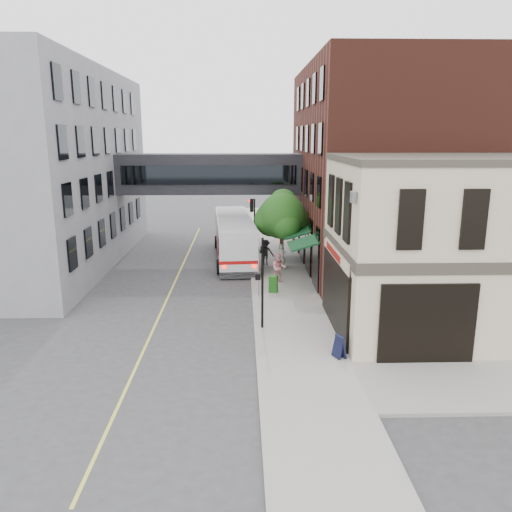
{
  "coord_description": "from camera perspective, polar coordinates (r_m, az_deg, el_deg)",
  "views": [
    {
      "loc": [
        -0.56,
        -21.03,
        9.32
      ],
      "look_at": [
        0.12,
        3.15,
        3.49
      ],
      "focal_mm": 35.0,
      "sensor_mm": 36.0,
      "label": 1
    }
  ],
  "objects": [
    {
      "name": "ground",
      "position": [
        23.01,
        -0.08,
        -10.35
      ],
      "size": [
        120.0,
        120.0,
        0.0
      ],
      "primitive_type": "plane",
      "color": "#38383A",
      "rests_on": "ground"
    },
    {
      "name": "opposite_building",
      "position": [
        40.58,
        -25.85,
        8.95
      ],
      "size": [
        14.0,
        24.0,
        14.0
      ],
      "primitive_type": "cube",
      "color": "slate",
      "rests_on": "ground"
    },
    {
      "name": "street_sign_pole",
      "position": [
        29.0,
        0.32,
        -1.21
      ],
      "size": [
        0.08,
        0.75,
        3.0
      ],
      "color": "gray",
      "rests_on": "sidewalk_main"
    },
    {
      "name": "pedestrian_c",
      "position": [
        36.29,
        1.1,
        0.43
      ],
      "size": [
        1.27,
        0.81,
        1.86
      ],
      "primitive_type": "imported",
      "rotation": [
        0.0,
        0.0,
        0.1
      ],
      "color": "#23212A",
      "rests_on": "sidewalk_main"
    },
    {
      "name": "corner_building",
      "position": [
        25.44,
        20.44,
        1.11
      ],
      "size": [
        10.19,
        8.12,
        8.45
      ],
      "color": "beige",
      "rests_on": "ground"
    },
    {
      "name": "traffic_signal_far",
      "position": [
        38.5,
        -0.37,
        4.62
      ],
      "size": [
        0.53,
        0.28,
        4.5
      ],
      "color": "black",
      "rests_on": "sidewalk_main"
    },
    {
      "name": "skyway_bridge",
      "position": [
        39.2,
        -5.25,
        9.37
      ],
      "size": [
        14.0,
        3.18,
        3.0
      ],
      "color": "black",
      "rests_on": "ground"
    },
    {
      "name": "bus",
      "position": [
        38.54,
        -2.5,
        2.31
      ],
      "size": [
        3.56,
        12.18,
        3.24
      ],
      "color": "silver",
      "rests_on": "ground"
    },
    {
      "name": "pedestrian_b",
      "position": [
        31.98,
        2.63,
        -1.36
      ],
      "size": [
        0.93,
        0.72,
        1.89
      ],
      "primitive_type": "imported",
      "rotation": [
        0.0,
        0.0,
        -0.01
      ],
      "color": "pink",
      "rests_on": "sidewalk_main"
    },
    {
      "name": "traffic_signal_near",
      "position": [
        23.9,
        0.67,
        -1.83
      ],
      "size": [
        0.44,
        0.22,
        4.6
      ],
      "color": "black",
      "rests_on": "sidewalk_main"
    },
    {
      "name": "sandwich_board",
      "position": [
        21.75,
        9.51,
        -10.14
      ],
      "size": [
        0.56,
        0.66,
        1.0
      ],
      "primitive_type": "cube",
      "rotation": [
        0.0,
        0.0,
        0.42
      ],
      "color": "black",
      "rests_on": "sidewalk_main"
    },
    {
      "name": "newspaper_box",
      "position": [
        30.09,
        2.0,
        -3.21
      ],
      "size": [
        0.59,
        0.55,
        0.99
      ],
      "primitive_type": "cube",
      "rotation": [
        0.0,
        0.0,
        -0.24
      ],
      "color": "#175413",
      "rests_on": "sidewalk_main"
    },
    {
      "name": "sidewalk_main",
      "position": [
        36.32,
        2.48,
        -1.21
      ],
      "size": [
        4.0,
        60.0,
        0.15
      ],
      "primitive_type": "cube",
      "color": "gray",
      "rests_on": "ground"
    },
    {
      "name": "pedestrian_a",
      "position": [
        34.94,
        2.91,
        -0.12
      ],
      "size": [
        0.78,
        0.63,
        1.85
      ],
      "primitive_type": "imported",
      "rotation": [
        0.0,
        0.0,
        0.32
      ],
      "color": "silver",
      "rests_on": "sidewalk_main"
    },
    {
      "name": "brick_building",
      "position": [
        37.6,
        14.88,
        9.55
      ],
      "size": [
        13.76,
        18.0,
        14.0
      ],
      "color": "#4B2117",
      "rests_on": "ground"
    },
    {
      "name": "lane_marking",
      "position": [
        32.7,
        -9.36,
        -3.19
      ],
      "size": [
        0.12,
        40.0,
        0.01
      ],
      "primitive_type": "cube",
      "color": "#D8CC4C",
      "rests_on": "ground"
    },
    {
      "name": "street_tree",
      "position": [
        34.78,
        2.96,
        4.59
      ],
      "size": [
        3.8,
        3.2,
        5.6
      ],
      "color": "#382619",
      "rests_on": "sidewalk_main"
    }
  ]
}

